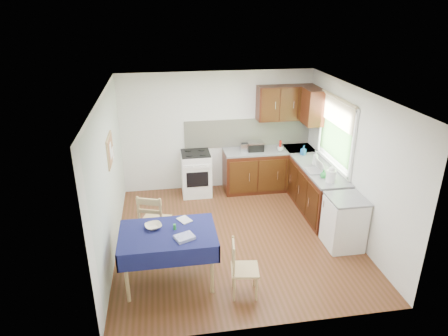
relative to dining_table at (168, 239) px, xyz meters
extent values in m
plane|color=#4F2F15|center=(1.15, 1.01, -0.71)|extent=(4.20, 4.20, 0.00)
cube|color=white|center=(1.15, 1.01, 1.79)|extent=(4.00, 4.20, 0.02)
cube|color=white|center=(1.15, 3.11, 0.54)|extent=(4.00, 0.02, 2.50)
cube|color=white|center=(1.15, -1.09, 0.54)|extent=(4.00, 0.02, 2.50)
cube|color=silver|center=(-0.85, 1.01, 0.54)|extent=(0.02, 4.20, 2.50)
cube|color=white|center=(3.15, 1.01, 0.54)|extent=(0.02, 4.20, 2.50)
cube|color=black|center=(2.20, 2.81, -0.28)|extent=(1.90, 0.60, 0.86)
cube|color=black|center=(2.85, 1.66, -0.28)|extent=(0.60, 1.70, 0.86)
cube|color=slate|center=(2.20, 2.81, 0.17)|extent=(1.90, 0.60, 0.04)
cube|color=slate|center=(2.85, 1.66, 0.17)|extent=(0.60, 1.70, 0.04)
cube|color=slate|center=(2.85, 2.81, 0.17)|extent=(0.60, 0.60, 0.04)
cube|color=beige|center=(1.80, 3.09, 0.49)|extent=(2.70, 0.02, 0.60)
cube|color=black|center=(2.55, 2.93, 1.14)|extent=(1.20, 0.35, 0.70)
cube|color=black|center=(2.98, 2.51, 1.14)|extent=(0.35, 0.50, 0.70)
cube|color=white|center=(0.65, 2.81, -0.26)|extent=(0.60, 0.60, 0.90)
cube|color=black|center=(0.65, 2.81, 0.20)|extent=(0.58, 0.58, 0.02)
cube|color=black|center=(0.65, 2.50, -0.26)|extent=(0.44, 0.01, 0.32)
cube|color=#2B5222|center=(3.14, 1.71, 0.79)|extent=(0.01, 1.40, 0.85)
cube|color=white|center=(3.12, 1.71, 1.44)|extent=(0.04, 1.48, 0.06)
cube|color=white|center=(3.12, 1.71, 0.24)|extent=(0.04, 1.48, 0.06)
cube|color=tan|center=(3.11, 1.71, 1.22)|extent=(0.02, 1.36, 0.44)
cube|color=white|center=(2.85, 0.46, -0.28)|extent=(0.55, 0.58, 0.85)
cube|color=slate|center=(2.85, 0.46, 0.16)|extent=(0.58, 0.60, 0.03)
cube|color=tan|center=(-0.82, 1.31, 0.89)|extent=(0.02, 0.62, 0.47)
cube|color=#9B6041|center=(-0.81, 1.31, 0.89)|extent=(0.01, 0.56, 0.41)
cube|color=white|center=(-0.80, 1.23, 0.91)|extent=(0.00, 0.18, 0.24)
cube|color=white|center=(-0.80, 1.43, 0.79)|extent=(0.00, 0.15, 0.20)
cube|color=#0F123D|center=(0.00, 0.00, 0.09)|extent=(1.30, 0.87, 0.03)
cube|color=#0F123D|center=(0.00, -0.44, -0.02)|extent=(1.34, 0.02, 0.26)
cube|color=#0F123D|center=(0.00, 0.44, -0.02)|extent=(1.34, 0.02, 0.26)
cube|color=#0F123D|center=(-0.66, 0.00, -0.02)|extent=(0.02, 0.91, 0.26)
cube|color=#0F123D|center=(0.66, 0.00, -0.02)|extent=(0.02, 0.91, 0.26)
cylinder|color=tan|center=(-0.57, -0.35, -0.32)|extent=(0.05, 0.05, 0.78)
cylinder|color=tan|center=(0.57, -0.35, -0.32)|extent=(0.05, 0.05, 0.78)
cylinder|color=tan|center=(-0.57, 0.35, -0.32)|extent=(0.05, 0.05, 0.78)
cylinder|color=tan|center=(0.57, 0.35, -0.32)|extent=(0.05, 0.05, 0.78)
cube|color=tan|center=(-0.20, 0.92, -0.23)|extent=(0.57, 0.57, 0.04)
cube|color=tan|center=(-0.26, 0.74, 0.14)|extent=(0.39, 0.16, 0.32)
cylinder|color=tan|center=(0.03, 1.03, -0.47)|extent=(0.04, 0.04, 0.48)
cylinder|color=tan|center=(-0.31, 1.15, -0.47)|extent=(0.04, 0.04, 0.48)
cylinder|color=tan|center=(-0.09, 0.69, -0.47)|extent=(0.04, 0.04, 0.48)
cylinder|color=tan|center=(-0.43, 0.81, -0.47)|extent=(0.04, 0.04, 0.48)
cube|color=tan|center=(1.01, -0.44, -0.31)|extent=(0.42, 0.42, 0.04)
cube|color=tan|center=(0.85, -0.42, 0.00)|extent=(0.07, 0.34, 0.26)
cylinder|color=tan|center=(1.14, -0.61, -0.51)|extent=(0.03, 0.03, 0.40)
cylinder|color=tan|center=(1.18, -0.31, -0.51)|extent=(0.03, 0.03, 0.40)
cylinder|color=tan|center=(0.84, -0.57, -0.51)|extent=(0.03, 0.03, 0.40)
cylinder|color=tan|center=(0.88, -0.27, -0.51)|extent=(0.03, 0.03, 0.40)
cube|color=silver|center=(1.70, 2.79, 0.28)|extent=(0.24, 0.15, 0.17)
cube|color=black|center=(1.70, 2.79, 0.37)|extent=(0.21, 0.02, 0.02)
cube|color=black|center=(1.89, 2.80, 0.27)|extent=(0.33, 0.29, 0.15)
cube|color=silver|center=(1.89, 2.80, 0.37)|extent=(0.33, 0.29, 0.03)
cylinder|color=red|center=(2.41, 2.71, 0.30)|extent=(0.05, 0.05, 0.21)
cube|color=yellow|center=(1.99, 2.96, 0.27)|extent=(0.14, 0.12, 0.16)
cube|color=gray|center=(2.80, 1.54, 0.20)|extent=(0.46, 0.35, 0.02)
cylinder|color=white|center=(2.80, 1.54, 0.30)|extent=(0.06, 0.22, 0.22)
cylinder|color=white|center=(2.82, 1.06, 0.30)|extent=(0.17, 0.17, 0.21)
sphere|color=white|center=(2.82, 1.06, 0.42)|extent=(0.10, 0.10, 0.10)
imported|color=silver|center=(2.40, 2.68, 0.24)|extent=(0.12, 0.12, 0.10)
imported|color=white|center=(2.84, 1.84, 0.33)|extent=(0.15, 0.15, 0.28)
imported|color=#1B5A9E|center=(2.80, 2.39, 0.29)|extent=(0.12, 0.12, 0.19)
imported|color=green|center=(2.76, 1.24, 0.27)|extent=(0.16, 0.16, 0.15)
imported|color=beige|center=(-0.19, 0.15, 0.13)|extent=(0.28, 0.28, 0.06)
imported|color=white|center=(0.18, 0.25, 0.11)|extent=(0.24, 0.26, 0.02)
cylinder|color=#278F34|center=(0.10, 0.06, 0.15)|extent=(0.04, 0.04, 0.08)
cube|color=#283393|center=(0.22, -0.19, 0.13)|extent=(0.30, 0.27, 0.04)
camera|label=1|loc=(0.02, -4.81, 3.06)|focal=32.00mm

